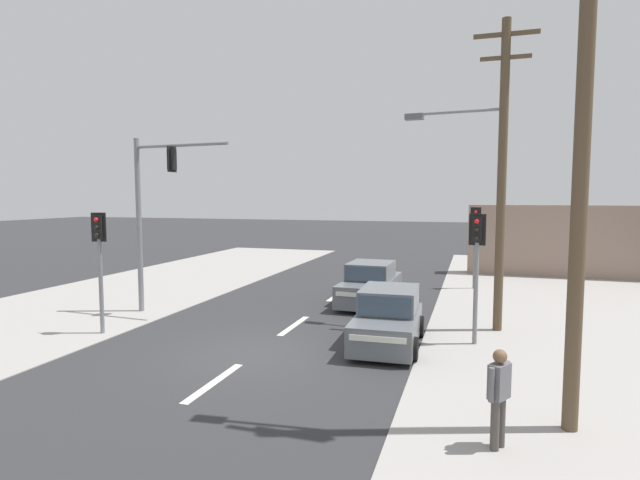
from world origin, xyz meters
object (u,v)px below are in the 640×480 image
pedestal_signal_right_kerb (477,257)px  pedestal_signal_left_kerb (100,252)px  utility_pole_midground_right (497,166)px  pedestrian_at_kerb (499,393)px  traffic_signal_mast (151,202)px  sedan_kerbside_parked (370,285)px  pedestal_signal_far_median (475,234)px  utility_pole_foreground_right (577,82)px  hatchback_oncoming_near (388,319)px

pedestal_signal_right_kerb → pedestal_signal_left_kerb: bearing=-168.6°
utility_pole_midground_right → pedestal_signal_left_kerb: 11.85m
pedestrian_at_kerb → traffic_signal_mast: bearing=149.7°
traffic_signal_mast → sedan_kerbside_parked: 8.41m
utility_pole_midground_right → pedestrian_at_kerb: (-0.15, -7.49, -3.98)m
utility_pole_midground_right → pedestal_signal_far_median: 7.39m
traffic_signal_mast → sedan_kerbside_parked: traffic_signal_mast is taller
pedestal_signal_left_kerb → pedestal_signal_far_median: size_ratio=1.00×
pedestrian_at_kerb → utility_pole_midground_right: bearing=88.9°
utility_pole_midground_right → sedan_kerbside_parked: utility_pole_midground_right is taller
pedestal_signal_right_kerb → pedestal_signal_left_kerb: 10.64m
utility_pole_foreground_right → pedestal_signal_far_median: bearing=96.3°
sedan_kerbside_parked → hatchback_oncoming_near: bearing=-73.3°
traffic_signal_mast → pedestal_signal_left_kerb: traffic_signal_mast is taller
utility_pole_foreground_right → hatchback_oncoming_near: 7.55m
utility_pole_foreground_right → utility_pole_midground_right: 6.60m
pedestal_signal_right_kerb → hatchback_oncoming_near: pedestal_signal_right_kerb is taller
pedestal_signal_far_median → pedestrian_at_kerb: 14.52m
utility_pole_midground_right → sedan_kerbside_parked: (-4.28, 2.66, -4.20)m
traffic_signal_mast → pedestal_signal_left_kerb: (0.19, -2.74, -1.42)m
pedestal_signal_right_kerb → pedestal_signal_far_median: (-0.04, 8.64, 0.00)m
traffic_signal_mast → pedestal_signal_far_median: bearing=37.1°
utility_pole_midground_right → sedan_kerbside_parked: bearing=148.1°
utility_pole_foreground_right → pedestal_signal_left_kerb: utility_pole_foreground_right is taller
pedestal_signal_left_kerb → hatchback_oncoming_near: pedestal_signal_left_kerb is taller
sedan_kerbside_parked → pedestrian_at_kerb: size_ratio=2.62×
pedestrian_at_kerb → pedestal_signal_left_kerb: bearing=161.2°
traffic_signal_mast → pedestal_signal_left_kerb: size_ratio=1.69×
utility_pole_foreground_right → pedestrian_at_kerb: (-1.09, -1.04, -4.94)m
utility_pole_midground_right → pedestal_signal_left_kerb: (-10.94, -3.81, -2.49)m
traffic_signal_mast → pedestal_signal_far_median: 13.35m
pedestal_signal_right_kerb → sedan_kerbside_parked: size_ratio=0.83×
hatchback_oncoming_near → pedestal_signal_left_kerb: bearing=-170.0°
utility_pole_foreground_right → traffic_signal_mast: size_ratio=1.83×
utility_pole_foreground_right → pedestal_signal_far_median: (-1.49, 13.40, -3.45)m
pedestal_signal_right_kerb → pedestrian_at_kerb: bearing=-86.5°
pedestal_signal_right_kerb → hatchback_oncoming_near: (-2.25, -0.68, -1.71)m
utility_pole_foreground_right → pedestal_signal_right_kerb: bearing=107.0°
pedestal_signal_far_median → hatchback_oncoming_near: pedestal_signal_far_median is taller
pedestal_signal_far_median → traffic_signal_mast: bearing=-142.9°
pedestal_signal_left_kerb → hatchback_oncoming_near: (8.18, 1.43, -1.71)m
traffic_signal_mast → pedestal_signal_left_kerb: bearing=-86.1°
utility_pole_foreground_right → pedestal_signal_right_kerb: (-1.45, 4.76, -3.45)m
sedan_kerbside_parked → utility_pole_midground_right: bearing=-31.9°
utility_pole_foreground_right → pedestal_signal_left_kerb: bearing=167.5°
pedestal_signal_left_kerb → sedan_kerbside_parked: bearing=44.2°
utility_pole_midground_right → pedestal_signal_far_median: utility_pole_midground_right is taller
sedan_kerbside_parked → pedestrian_at_kerb: bearing=-67.9°
utility_pole_midground_right → pedestal_signal_right_kerb: bearing=-106.7°
pedestal_signal_left_kerb → pedestal_signal_far_median: (10.40, 10.75, 0.00)m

